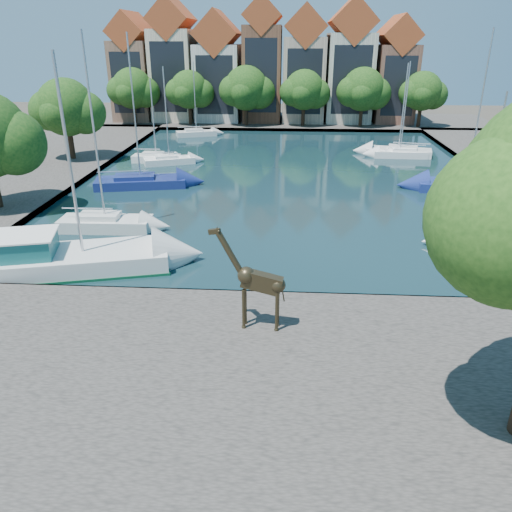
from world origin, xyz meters
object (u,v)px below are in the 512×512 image
at_px(sailboat_right_a, 480,235).
at_px(giraffe_statue, 256,281).
at_px(sailboat_left_a, 105,220).
at_px(motorsailer, 49,257).

bearing_deg(sailboat_right_a, giraffe_statue, -139.29).
xyz_separation_m(sailboat_left_a, sailboat_right_a, (24.00, -0.89, -0.12)).
height_order(giraffe_statue, sailboat_left_a, sailboat_left_a).
bearing_deg(motorsailer, sailboat_right_a, 12.93).
xyz_separation_m(giraffe_statue, sailboat_right_a, (13.19, 11.35, -2.06)).
height_order(giraffe_statue, motorsailer, motorsailer).
relative_size(giraffe_statue, sailboat_right_a, 0.49).
bearing_deg(giraffe_statue, sailboat_right_a, 40.71).
height_order(motorsailer, sailboat_left_a, sailboat_left_a).
height_order(sailboat_left_a, sailboat_right_a, sailboat_left_a).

